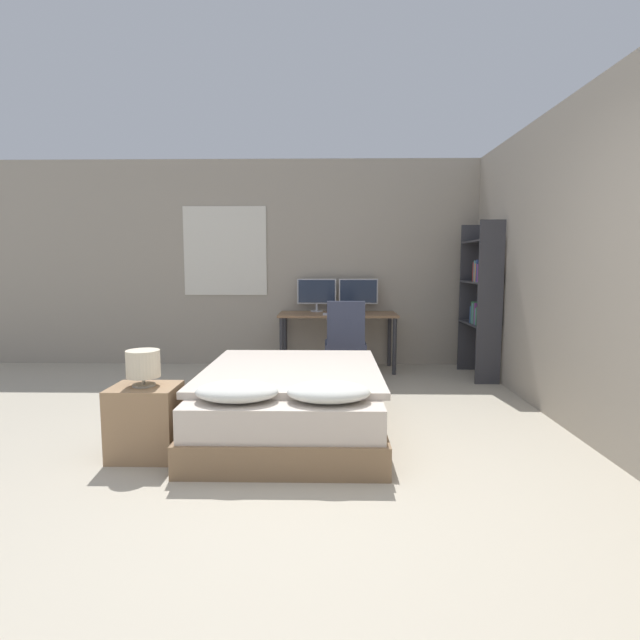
{
  "coord_description": "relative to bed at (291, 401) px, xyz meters",
  "views": [
    {
      "loc": [
        0.09,
        -2.54,
        1.35
      ],
      "look_at": [
        -0.01,
        2.76,
        0.75
      ],
      "focal_mm": 28.0,
      "sensor_mm": 36.0,
      "label": 1
    }
  ],
  "objects": [
    {
      "name": "ground_plane",
      "position": [
        0.22,
        -1.37,
        -0.25
      ],
      "size": [
        20.0,
        20.0,
        0.0
      ],
      "primitive_type": "plane",
      "color": "#B2A893"
    },
    {
      "name": "bed",
      "position": [
        0.0,
        0.0,
        0.0
      ],
      "size": [
        1.43,
        1.95,
        0.58
      ],
      "color": "#846647",
      "rests_on": "ground_plane"
    },
    {
      "name": "office_chair",
      "position": [
        0.49,
        1.63,
        0.12
      ],
      "size": [
        0.52,
        0.52,
        0.95
      ],
      "color": "black",
      "rests_on": "ground_plane"
    },
    {
      "name": "wall_back",
      "position": [
        0.2,
        2.75,
        1.1
      ],
      "size": [
        12.0,
        0.08,
        2.7
      ],
      "color": "#9E9384",
      "rests_on": "ground_plane"
    },
    {
      "name": "nightstand",
      "position": [
        -0.98,
        -0.55,
        -0.0
      ],
      "size": [
        0.45,
        0.38,
        0.51
      ],
      "color": "#997551",
      "rests_on": "ground_plane"
    },
    {
      "name": "bedside_lamp",
      "position": [
        -0.98,
        -0.55,
        0.41
      ],
      "size": [
        0.23,
        0.23,
        0.25
      ],
      "color": "gray",
      "rests_on": "nightstand"
    },
    {
      "name": "desk",
      "position": [
        0.41,
        2.36,
        0.39
      ],
      "size": [
        1.48,
        0.63,
        0.73
      ],
      "color": "#846042",
      "rests_on": "ground_plane"
    },
    {
      "name": "computer_mouse",
      "position": [
        0.68,
        2.15,
        0.49
      ],
      "size": [
        0.07,
        0.05,
        0.04
      ],
      "color": "#B7B7BC",
      "rests_on": "desk"
    },
    {
      "name": "bookshelf",
      "position": [
        2.09,
        1.93,
        0.74
      ],
      "size": [
        0.28,
        0.8,
        1.83
      ],
      "color": "#333338",
      "rests_on": "ground_plane"
    },
    {
      "name": "monitor_left",
      "position": [
        0.14,
        2.58,
        0.72
      ],
      "size": [
        0.5,
        0.16,
        0.43
      ],
      "color": "#B7B7BC",
      "rests_on": "desk"
    },
    {
      "name": "wall_side_right",
      "position": [
        2.28,
        0.13,
        1.1
      ],
      "size": [
        0.06,
        12.0,
        2.7
      ],
      "color": "#9E9384",
      "rests_on": "ground_plane"
    },
    {
      "name": "monitor_right",
      "position": [
        0.68,
        2.58,
        0.72
      ],
      "size": [
        0.5,
        0.16,
        0.43
      ],
      "color": "#B7B7BC",
      "rests_on": "desk"
    },
    {
      "name": "keyboard",
      "position": [
        0.41,
        2.15,
        0.48
      ],
      "size": [
        0.37,
        0.13,
        0.02
      ],
      "color": "#B7B7BC",
      "rests_on": "desk"
    }
  ]
}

